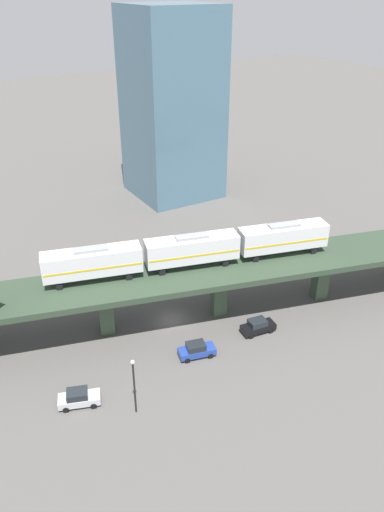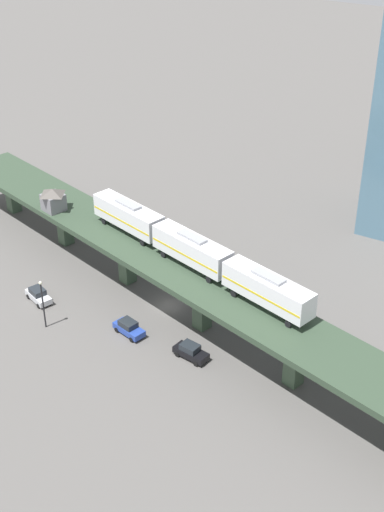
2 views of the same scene
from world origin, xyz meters
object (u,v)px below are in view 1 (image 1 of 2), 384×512
object	(u,v)px
street_car_silver	(79,398)
street_car_black	(258,326)
office_tower	(172,106)
subway_train	(192,249)
street_lamp	(134,382)
delivery_truck	(220,263)
street_car_blue	(197,350)

from	to	relation	value
street_car_silver	street_car_black	xyz separation A→B (m)	(-0.28, 23.90, 0.00)
street_car_black	office_tower	world-z (taller)	office_tower
subway_train	street_car_black	size ratio (longest dim) A/B	7.97
street_lamp	delivery_truck	bearing A→B (deg)	129.33
street_lamp	office_tower	world-z (taller)	office_tower
street_car_silver	street_car_black	world-z (taller)	same
street_car_blue	office_tower	size ratio (longest dim) A/B	0.13
street_car_silver	street_car_black	bearing A→B (deg)	90.68
street_car_black	street_lamp	distance (m)	19.89
office_tower	street_car_blue	bearing A→B (deg)	-26.01
delivery_truck	street_car_silver	bearing A→B (deg)	-61.82
subway_train	delivery_truck	size ratio (longest dim) A/B	4.88
office_tower	street_car_black	bearing A→B (deg)	-16.50
street_car_black	office_tower	bearing A→B (deg)	163.50
subway_train	street_car_silver	size ratio (longest dim) A/B	7.71
street_car_black	delivery_truck	distance (m)	15.19
street_car_silver	street_car_blue	bearing A→B (deg)	91.17
delivery_truck	street_lamp	xyz separation A→B (m)	(18.94, -23.11, 2.35)
street_car_blue	office_tower	bearing A→B (deg)	153.99
street_lamp	office_tower	bearing A→B (deg)	147.38
street_car_silver	delivery_truck	xyz separation A→B (m)	(-14.92, 27.85, 0.82)
street_car_blue	delivery_truck	xyz separation A→B (m)	(-14.62, 13.09, 0.82)
street_car_blue	street_lamp	xyz separation A→B (m)	(4.32, -10.02, 3.17)
subway_train	street_car_black	distance (m)	12.96
street_car_silver	delivery_truck	bearing A→B (deg)	118.18
subway_train	office_tower	xyz separation A→B (m)	(-39.43, 18.99, 8.39)
subway_train	office_tower	size ratio (longest dim) A/B	1.02
street_lamp	office_tower	xyz separation A→B (m)	(-52.05, 33.31, 13.89)
subway_train	street_car_silver	world-z (taller)	subway_train
street_lamp	office_tower	size ratio (longest dim) A/B	0.19
street_car_blue	office_tower	xyz separation A→B (m)	(-47.73, 23.29, 17.06)
delivery_truck	office_tower	distance (m)	38.26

